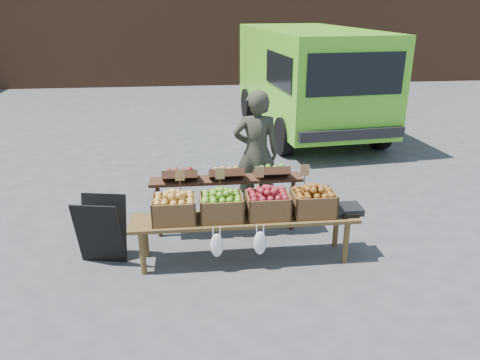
{
  "coord_description": "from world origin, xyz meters",
  "views": [
    {
      "loc": [
        -0.14,
        -4.65,
        2.97
      ],
      "look_at": [
        0.47,
        0.83,
        0.85
      ],
      "focal_mm": 35.0,
      "sensor_mm": 36.0,
      "label": 1
    }
  ],
  "objects_px": {
    "crate_golden_apples": "(174,209)",
    "crate_russet_pears": "(221,207)",
    "vendor": "(256,153)",
    "chalkboard_sign": "(101,230)",
    "delivery_van": "(308,82)",
    "back_table": "(226,198)",
    "display_bench": "(245,238)",
    "crate_red_apples": "(268,205)",
    "crate_green_apples": "(313,203)",
    "weighing_scale": "(347,209)"
  },
  "relations": [
    {
      "from": "display_bench",
      "to": "crate_golden_apples",
      "type": "bearing_deg",
      "value": 180.0
    },
    {
      "from": "vendor",
      "to": "crate_golden_apples",
      "type": "height_order",
      "value": "vendor"
    },
    {
      "from": "back_table",
      "to": "crate_golden_apples",
      "type": "relative_size",
      "value": 4.2
    },
    {
      "from": "crate_golden_apples",
      "to": "crate_russet_pears",
      "type": "height_order",
      "value": "same"
    },
    {
      "from": "crate_golden_apples",
      "to": "crate_green_apples",
      "type": "distance_m",
      "value": 1.65
    },
    {
      "from": "delivery_van",
      "to": "crate_green_apples",
      "type": "distance_m",
      "value": 6.01
    },
    {
      "from": "crate_green_apples",
      "to": "display_bench",
      "type": "bearing_deg",
      "value": 180.0
    },
    {
      "from": "vendor",
      "to": "chalkboard_sign",
      "type": "relative_size",
      "value": 2.21
    },
    {
      "from": "chalkboard_sign",
      "to": "crate_golden_apples",
      "type": "relative_size",
      "value": 1.66
    },
    {
      "from": "vendor",
      "to": "display_bench",
      "type": "bearing_deg",
      "value": 81.91
    },
    {
      "from": "crate_red_apples",
      "to": "crate_russet_pears",
      "type": "bearing_deg",
      "value": 180.0
    },
    {
      "from": "back_table",
      "to": "crate_green_apples",
      "type": "xyz_separation_m",
      "value": [
        0.98,
        -0.72,
        0.19
      ]
    },
    {
      "from": "display_bench",
      "to": "weighing_scale",
      "type": "height_order",
      "value": "weighing_scale"
    },
    {
      "from": "delivery_van",
      "to": "vendor",
      "type": "xyz_separation_m",
      "value": [
        -1.86,
        -4.45,
        -0.28
      ]
    },
    {
      "from": "delivery_van",
      "to": "weighing_scale",
      "type": "height_order",
      "value": "delivery_van"
    },
    {
      "from": "crate_golden_apples",
      "to": "delivery_van",
      "type": "bearing_deg",
      "value": 62.61
    },
    {
      "from": "chalkboard_sign",
      "to": "crate_green_apples",
      "type": "xyz_separation_m",
      "value": [
        2.53,
        -0.15,
        0.3
      ]
    },
    {
      "from": "chalkboard_sign",
      "to": "vendor",
      "type": "bearing_deg",
      "value": 42.38
    },
    {
      "from": "back_table",
      "to": "crate_russet_pears",
      "type": "distance_m",
      "value": 0.75
    },
    {
      "from": "crate_russet_pears",
      "to": "weighing_scale",
      "type": "xyz_separation_m",
      "value": [
        1.52,
        0.0,
        -0.1
      ]
    },
    {
      "from": "crate_green_apples",
      "to": "vendor",
      "type": "bearing_deg",
      "value": 109.67
    },
    {
      "from": "delivery_van",
      "to": "crate_russet_pears",
      "type": "bearing_deg",
      "value": -118.47
    },
    {
      "from": "vendor",
      "to": "crate_green_apples",
      "type": "height_order",
      "value": "vendor"
    },
    {
      "from": "weighing_scale",
      "to": "display_bench",
      "type": "bearing_deg",
      "value": 180.0
    },
    {
      "from": "crate_golden_apples",
      "to": "crate_green_apples",
      "type": "relative_size",
      "value": 1.0
    },
    {
      "from": "crate_red_apples",
      "to": "vendor",
      "type": "bearing_deg",
      "value": 87.6
    },
    {
      "from": "chalkboard_sign",
      "to": "crate_red_apples",
      "type": "xyz_separation_m",
      "value": [
        1.98,
        -0.15,
        0.3
      ]
    },
    {
      "from": "delivery_van",
      "to": "chalkboard_sign",
      "type": "distance_m",
      "value": 6.94
    },
    {
      "from": "crate_red_apples",
      "to": "crate_green_apples",
      "type": "relative_size",
      "value": 1.0
    },
    {
      "from": "vendor",
      "to": "back_table",
      "type": "xyz_separation_m",
      "value": [
        -0.49,
        -0.66,
        -0.4
      ]
    },
    {
      "from": "crate_red_apples",
      "to": "weighing_scale",
      "type": "relative_size",
      "value": 1.47
    },
    {
      "from": "chalkboard_sign",
      "to": "weighing_scale",
      "type": "bearing_deg",
      "value": 8.37
    },
    {
      "from": "chalkboard_sign",
      "to": "crate_green_apples",
      "type": "relative_size",
      "value": 1.66
    },
    {
      "from": "delivery_van",
      "to": "crate_golden_apples",
      "type": "height_order",
      "value": "delivery_van"
    },
    {
      "from": "crate_red_apples",
      "to": "weighing_scale",
      "type": "xyz_separation_m",
      "value": [
        0.97,
        0.0,
        -0.1
      ]
    },
    {
      "from": "back_table",
      "to": "crate_green_apples",
      "type": "height_order",
      "value": "back_table"
    },
    {
      "from": "back_table",
      "to": "crate_red_apples",
      "type": "relative_size",
      "value": 4.2
    },
    {
      "from": "back_table",
      "to": "crate_golden_apples",
      "type": "distance_m",
      "value": 1.0
    },
    {
      "from": "crate_golden_apples",
      "to": "crate_russet_pears",
      "type": "bearing_deg",
      "value": 0.0
    },
    {
      "from": "vendor",
      "to": "crate_russet_pears",
      "type": "distance_m",
      "value": 1.52
    },
    {
      "from": "crate_red_apples",
      "to": "weighing_scale",
      "type": "bearing_deg",
      "value": 0.0
    },
    {
      "from": "vendor",
      "to": "crate_red_apples",
      "type": "xyz_separation_m",
      "value": [
        -0.06,
        -1.38,
        -0.21
      ]
    },
    {
      "from": "delivery_van",
      "to": "crate_red_apples",
      "type": "height_order",
      "value": "delivery_van"
    },
    {
      "from": "delivery_van",
      "to": "crate_russet_pears",
      "type": "distance_m",
      "value": 6.35
    },
    {
      "from": "display_bench",
      "to": "weighing_scale",
      "type": "relative_size",
      "value": 7.94
    },
    {
      "from": "vendor",
      "to": "display_bench",
      "type": "relative_size",
      "value": 0.68
    },
    {
      "from": "delivery_van",
      "to": "chalkboard_sign",
      "type": "height_order",
      "value": "delivery_van"
    },
    {
      "from": "crate_golden_apples",
      "to": "display_bench",
      "type": "bearing_deg",
      "value": 0.0
    },
    {
      "from": "vendor",
      "to": "crate_green_apples",
      "type": "relative_size",
      "value": 3.67
    },
    {
      "from": "display_bench",
      "to": "crate_red_apples",
      "type": "xyz_separation_m",
      "value": [
        0.28,
        0.0,
        0.42
      ]
    }
  ]
}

